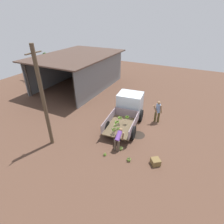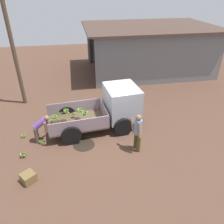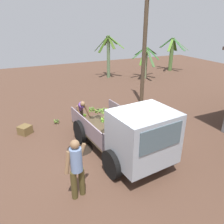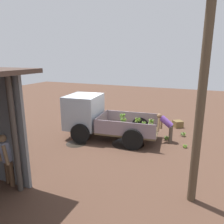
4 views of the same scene
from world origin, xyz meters
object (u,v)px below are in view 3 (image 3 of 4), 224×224
at_px(cargo_truck, 135,135).
at_px(banana_bunch_on_ground_2, 77,124).
at_px(wooden_crate_0, 25,130).
at_px(utility_pole, 144,48).
at_px(banana_bunch_on_ground_0, 84,115).
at_px(banana_bunch_on_ground_1, 56,121).
at_px(person_foreground_visitor, 76,166).
at_px(person_worker_loading, 81,110).

height_order(cargo_truck, banana_bunch_on_ground_2, cargo_truck).
distance_m(cargo_truck, wooden_crate_0, 4.90).
bearing_deg(wooden_crate_0, cargo_truck, 39.93).
bearing_deg(utility_pole, banana_bunch_on_ground_0, -82.60).
xyz_separation_m(utility_pole, banana_bunch_on_ground_0, (0.47, -3.58, -2.97)).
bearing_deg(cargo_truck, banana_bunch_on_ground_2, -171.04).
xyz_separation_m(utility_pole, banana_bunch_on_ground_1, (0.68, -5.00, -2.92)).
distance_m(person_foreground_visitor, wooden_crate_0, 4.50).
bearing_deg(cargo_truck, wooden_crate_0, -145.93).
bearing_deg(utility_pole, banana_bunch_on_ground_1, -82.25).
bearing_deg(person_worker_loading, banana_bunch_on_ground_1, -126.67).
distance_m(cargo_truck, utility_pole, 6.15).
bearing_deg(banana_bunch_on_ground_0, wooden_crate_0, -77.23).
relative_size(banana_bunch_on_ground_1, banana_bunch_on_ground_2, 1.10).
bearing_deg(person_worker_loading, banana_bunch_on_ground_0, 152.86).
height_order(person_foreground_visitor, banana_bunch_on_ground_2, person_foreground_visitor).
relative_size(banana_bunch_on_ground_0, wooden_crate_0, 0.45).
bearing_deg(banana_bunch_on_ground_1, banana_bunch_on_ground_2, 49.87).
distance_m(person_foreground_visitor, banana_bunch_on_ground_1, 4.83).
bearing_deg(banana_bunch_on_ground_0, utility_pole, 97.40).
bearing_deg(banana_bunch_on_ground_2, banana_bunch_on_ground_0, 144.47).
bearing_deg(utility_pole, person_foreground_visitor, -44.80).
xyz_separation_m(person_worker_loading, banana_bunch_on_ground_1, (-0.69, -0.98, -0.63)).
bearing_deg(banana_bunch_on_ground_0, person_foreground_visitor, -19.96).
relative_size(cargo_truck, banana_bunch_on_ground_1, 16.69).
xyz_separation_m(utility_pole, banana_bunch_on_ground_2, (1.35, -4.21, -2.95)).
relative_size(banana_bunch_on_ground_0, banana_bunch_on_ground_1, 0.76).
relative_size(person_foreground_visitor, banana_bunch_on_ground_0, 8.49).
bearing_deg(person_worker_loading, wooden_crate_0, -98.00).
height_order(cargo_truck, person_foreground_visitor, cargo_truck).
distance_m(banana_bunch_on_ground_1, banana_bunch_on_ground_2, 1.03).
bearing_deg(banana_bunch_on_ground_2, person_foreground_visitor, -16.03).
bearing_deg(person_foreground_visitor, person_worker_loading, -32.36).
bearing_deg(banana_bunch_on_ground_1, banana_bunch_on_ground_0, 98.62).
bearing_deg(banana_bunch_on_ground_1, person_worker_loading, 54.78).
bearing_deg(person_worker_loading, utility_pole, 107.42).
height_order(person_worker_loading, wooden_crate_0, person_worker_loading).
bearing_deg(banana_bunch_on_ground_0, banana_bunch_on_ground_1, -81.38).
bearing_deg(person_foreground_visitor, banana_bunch_on_ground_1, -18.33).
height_order(banana_bunch_on_ground_0, wooden_crate_0, wooden_crate_0).
xyz_separation_m(cargo_truck, person_worker_loading, (-3.42, -0.72, -0.30)).
bearing_deg(cargo_truck, banana_bunch_on_ground_0, 177.89).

